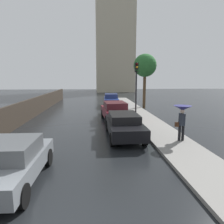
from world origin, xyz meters
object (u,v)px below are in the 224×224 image
(car_maroon_near_kerb, at_px, (115,111))
(car_black_far_lane, at_px, (124,125))
(car_grey_far_ahead, at_px, (11,162))
(street_tree_near, at_px, (145,66))
(pedestrian_with_umbrella_near, at_px, (182,114))
(car_blue_behind_camera, at_px, (111,100))
(traffic_light, at_px, (136,80))

(car_maroon_near_kerb, bearing_deg, car_black_far_lane, -92.99)
(car_grey_far_ahead, bearing_deg, street_tree_near, -115.47)
(car_black_far_lane, height_order, street_tree_near, street_tree_near)
(car_maroon_near_kerb, distance_m, car_grey_far_ahead, 10.54)
(car_maroon_near_kerb, bearing_deg, car_grey_far_ahead, -117.54)
(car_maroon_near_kerb, height_order, pedestrian_with_umbrella_near, pedestrian_with_umbrella_near)
(car_blue_behind_camera, xyz_separation_m, traffic_light, (1.42, -8.00, 2.42))
(car_maroon_near_kerb, bearing_deg, car_blue_behind_camera, 83.96)
(car_grey_far_ahead, bearing_deg, car_blue_behind_camera, -103.06)
(car_maroon_near_kerb, distance_m, street_tree_near, 8.67)
(car_grey_far_ahead, height_order, pedestrian_with_umbrella_near, pedestrian_with_umbrella_near)
(car_maroon_near_kerb, height_order, car_blue_behind_camera, car_blue_behind_camera)
(street_tree_near, bearing_deg, car_maroon_near_kerb, -120.81)
(car_maroon_near_kerb, distance_m, car_black_far_lane, 4.78)
(street_tree_near, bearing_deg, traffic_light, -109.07)
(pedestrian_with_umbrella_near, bearing_deg, car_blue_behind_camera, -77.99)
(car_blue_behind_camera, bearing_deg, car_grey_far_ahead, -102.14)
(car_grey_far_ahead, relative_size, traffic_light, 0.91)
(car_maroon_near_kerb, relative_size, street_tree_near, 0.76)
(car_blue_behind_camera, bearing_deg, car_black_far_lane, -88.90)
(traffic_light, height_order, street_tree_near, street_tree_near)
(car_maroon_near_kerb, xyz_separation_m, car_grey_far_ahead, (-4.23, -9.65, -0.05))
(car_grey_far_ahead, bearing_deg, traffic_light, -120.00)
(traffic_light, bearing_deg, street_tree_near, 70.93)
(car_maroon_near_kerb, bearing_deg, pedestrian_with_umbrella_near, -68.62)
(car_black_far_lane, distance_m, pedestrian_with_umbrella_near, 3.21)
(traffic_light, bearing_deg, car_grey_far_ahead, -121.21)
(car_maroon_near_kerb, xyz_separation_m, car_blue_behind_camera, (0.31, 8.17, 0.01))
(car_maroon_near_kerb, bearing_deg, street_tree_near, 55.29)
(car_blue_behind_camera, height_order, street_tree_near, street_tree_near)
(car_grey_far_ahead, xyz_separation_m, car_black_far_lane, (4.30, 4.87, 0.01))
(car_black_far_lane, distance_m, traffic_light, 5.78)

